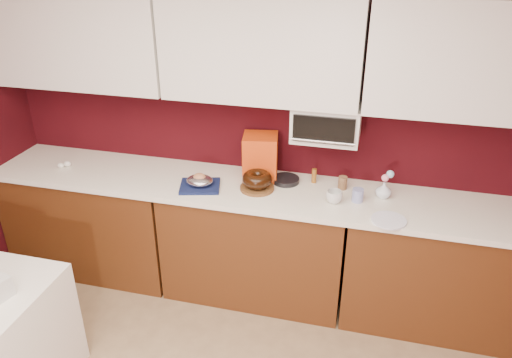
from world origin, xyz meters
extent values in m
cube|color=#36070C|center=(0.00, 2.25, 1.25)|extent=(4.00, 0.02, 2.50)
cube|color=#532910|center=(-1.33, 1.94, 0.43)|extent=(1.31, 0.58, 0.86)
cube|color=#532910|center=(0.00, 1.94, 0.43)|extent=(1.31, 0.58, 0.86)
cube|color=#532910|center=(1.33, 1.94, 0.43)|extent=(1.31, 0.58, 0.86)
cube|color=white|center=(0.00, 1.94, 0.88)|extent=(4.00, 0.62, 0.04)
cube|color=white|center=(-1.33, 2.08, 1.85)|extent=(1.31, 0.33, 0.70)
cube|color=white|center=(0.00, 2.08, 1.85)|extent=(1.31, 0.33, 0.70)
cube|color=white|center=(1.33, 2.08, 1.85)|extent=(1.31, 0.33, 0.70)
cube|color=white|center=(0.45, 2.10, 1.38)|extent=(0.45, 0.30, 0.25)
cube|color=black|center=(0.45, 1.94, 1.38)|extent=(0.40, 0.02, 0.18)
cylinder|color=silver|center=(0.45, 1.93, 1.30)|extent=(0.42, 0.02, 0.02)
cylinder|color=brown|center=(0.02, 1.92, 0.91)|extent=(0.25, 0.25, 0.02)
torus|color=black|center=(0.02, 1.92, 0.98)|extent=(0.21, 0.21, 0.08)
cube|color=#111A43|center=(-0.38, 1.84, 0.91)|extent=(0.33, 0.30, 0.02)
ellipsoid|color=silver|center=(-0.38, 1.84, 0.96)|extent=(0.23, 0.21, 0.07)
ellipsoid|color=tan|center=(-0.38, 1.84, 0.98)|extent=(0.11, 0.10, 0.06)
cube|color=#B01D0B|center=(-0.01, 2.10, 1.07)|extent=(0.28, 0.26, 0.33)
cylinder|color=black|center=(0.19, 2.08, 0.92)|extent=(0.20, 0.20, 0.03)
imported|color=silver|center=(0.56, 1.86, 0.95)|extent=(0.13, 0.13, 0.10)
cylinder|color=navy|center=(0.71, 1.92, 0.95)|extent=(0.10, 0.10, 0.09)
imported|color=white|center=(0.87, 2.02, 0.96)|extent=(0.09, 0.09, 0.13)
sphere|color=pink|center=(0.87, 2.02, 1.05)|extent=(0.05, 0.05, 0.05)
sphere|color=#9AD8F6|center=(0.90, 2.04, 1.07)|extent=(0.05, 0.05, 0.05)
cylinder|color=white|center=(0.92, 1.71, 0.91)|extent=(0.25, 0.25, 0.01)
cylinder|color=brown|center=(0.39, 2.12, 0.95)|extent=(0.04, 0.04, 0.11)
cylinder|color=brown|center=(0.59, 2.08, 0.95)|extent=(0.06, 0.06, 0.09)
ellipsoid|color=silver|center=(-1.49, 1.92, 0.92)|extent=(0.07, 0.06, 0.05)
ellipsoid|color=silver|center=(-1.52, 1.88, 0.92)|extent=(0.06, 0.05, 0.04)
camera|label=1|loc=(0.77, -1.08, 2.54)|focal=35.00mm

